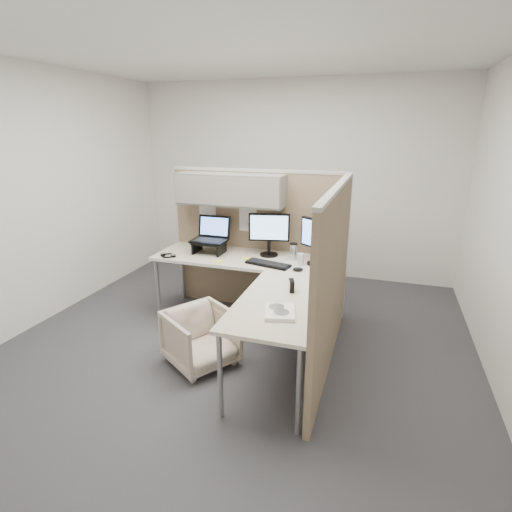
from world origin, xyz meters
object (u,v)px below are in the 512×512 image
(office_chair, at_px, (201,335))
(monitor_left, at_px, (269,231))
(keyboard, at_px, (268,264))
(desk, at_px, (254,276))

(office_chair, relative_size, monitor_left, 1.21)
(keyboard, bearing_deg, monitor_left, 117.73)
(office_chair, xyz_separation_m, monitor_left, (0.31, 1.11, 0.72))
(monitor_left, xyz_separation_m, keyboard, (0.08, -0.32, -0.26))
(office_chair, relative_size, keyboard, 1.22)
(desk, xyz_separation_m, office_chair, (-0.32, -0.57, -0.40))
(monitor_left, bearing_deg, office_chair, -117.40)
(desk, relative_size, monitor_left, 4.29)
(desk, height_order, keyboard, keyboard)
(desk, xyz_separation_m, keyboard, (0.07, 0.23, 0.05))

